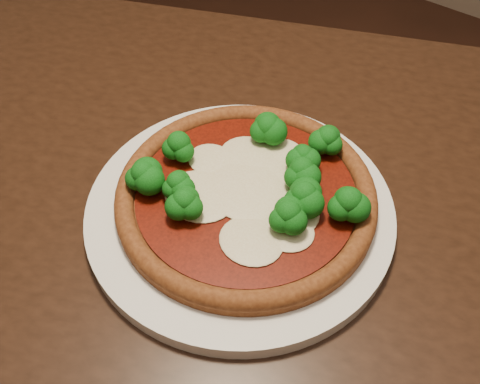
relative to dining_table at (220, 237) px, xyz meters
The scene contains 3 objects.
dining_table is the anchor object (origin of this frame).
plate 0.12m from the dining_table, 19.58° to the right, with size 0.35×0.35×0.02m, color silver.
pizza 0.15m from the dining_table, ahead, with size 0.29×0.29×0.06m.
Camera 1 is at (0.08, -0.23, 1.23)m, focal length 40.00 mm.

